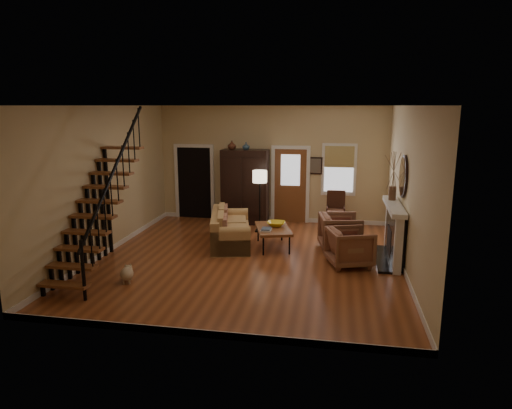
% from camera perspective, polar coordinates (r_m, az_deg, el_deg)
% --- Properties ---
extents(room, '(7.00, 7.33, 3.30)m').
position_cam_1_polar(room, '(11.46, -1.35, 3.26)').
color(room, brown).
rests_on(room, ground).
extents(staircase, '(0.94, 2.80, 3.20)m').
position_cam_1_polar(staircase, '(9.41, -19.45, 1.16)').
color(staircase, brown).
rests_on(staircase, ground).
extents(fireplace, '(0.33, 1.95, 2.30)m').
position_cam_1_polar(fireplace, '(10.24, 17.05, -2.77)').
color(fireplace, black).
rests_on(fireplace, ground).
extents(armoire, '(1.30, 0.60, 2.10)m').
position_cam_1_polar(armoire, '(12.93, -1.36, 2.25)').
color(armoire, black).
rests_on(armoire, ground).
extents(vase_a, '(0.24, 0.24, 0.25)m').
position_cam_1_polar(vase_a, '(12.75, -3.03, 7.42)').
color(vase_a, '#4C2619').
rests_on(vase_a, armoire).
extents(vase_b, '(0.20, 0.20, 0.21)m').
position_cam_1_polar(vase_b, '(12.67, -1.26, 7.32)').
color(vase_b, '#334C60').
rests_on(vase_b, armoire).
extents(sofa, '(1.33, 2.21, 0.77)m').
position_cam_1_polar(sofa, '(11.06, -3.18, -3.02)').
color(sofa, tan).
rests_on(sofa, ground).
extents(coffee_table, '(1.06, 1.43, 0.49)m').
position_cam_1_polar(coffee_table, '(10.82, 2.15, -4.14)').
color(coffee_table, brown).
rests_on(coffee_table, ground).
extents(bowl, '(0.44, 0.44, 0.11)m').
position_cam_1_polar(bowl, '(10.88, 2.53, -2.43)').
color(bowl, yellow).
rests_on(bowl, coffee_table).
extents(books, '(0.23, 0.32, 0.06)m').
position_cam_1_polar(books, '(10.48, 1.28, -3.13)').
color(books, beige).
rests_on(books, coffee_table).
extents(armchair_left, '(1.10, 1.08, 0.80)m').
position_cam_1_polar(armchair_left, '(9.78, 11.64, -5.25)').
color(armchair_left, brown).
rests_on(armchair_left, ground).
extents(armchair_right, '(1.06, 1.04, 0.84)m').
position_cam_1_polar(armchair_right, '(10.78, 10.47, -3.42)').
color(armchair_right, brown).
rests_on(armchair_right, ground).
extents(floor_lamp, '(0.38, 0.38, 1.64)m').
position_cam_1_polar(floor_lamp, '(12.03, 0.47, 0.38)').
color(floor_lamp, black).
rests_on(floor_lamp, ground).
extents(side_chair, '(0.54, 0.54, 1.02)m').
position_cam_1_polar(side_chair, '(12.59, 9.92, -0.71)').
color(side_chair, '#3B1E12').
rests_on(side_chair, ground).
extents(dog, '(0.36, 0.47, 0.30)m').
position_cam_1_polar(dog, '(9.10, -15.83, -8.45)').
color(dog, '#C7AF88').
rests_on(dog, ground).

